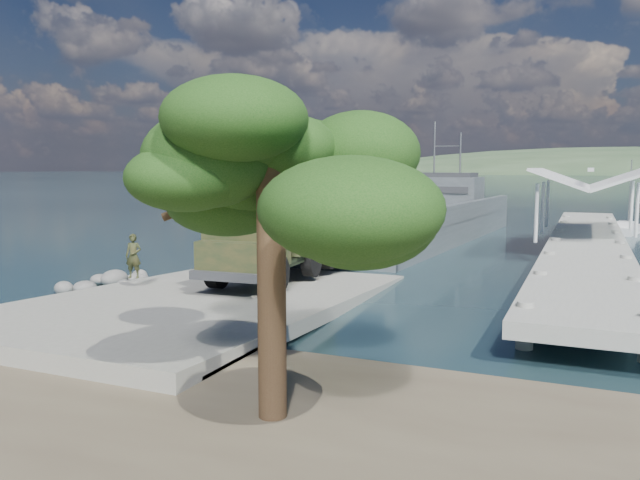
{
  "coord_description": "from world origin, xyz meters",
  "views": [
    {
      "loc": [
        12.9,
        -20.59,
        5.24
      ],
      "look_at": [
        1.49,
        6.0,
        1.89
      ],
      "focal_mm": 35.0,
      "sensor_mm": 36.0,
      "label": 1
    }
  ],
  "objects_px": {
    "landing_craft": "(409,229)",
    "sailboat_near": "(627,230)",
    "military_truck": "(280,228)",
    "overhang_tree": "(259,174)",
    "soldier": "(134,266)",
    "pier": "(588,231)"
  },
  "relations": [
    {
      "from": "landing_craft",
      "to": "sailboat_near",
      "type": "distance_m",
      "value": 18.59
    },
    {
      "from": "military_truck",
      "to": "overhang_tree",
      "type": "height_order",
      "value": "overhang_tree"
    },
    {
      "from": "soldier",
      "to": "sailboat_near",
      "type": "height_order",
      "value": "sailboat_near"
    },
    {
      "from": "military_truck",
      "to": "soldier",
      "type": "distance_m",
      "value": 6.31
    },
    {
      "from": "pier",
      "to": "sailboat_near",
      "type": "relative_size",
      "value": 7.25
    },
    {
      "from": "pier",
      "to": "landing_craft",
      "type": "relative_size",
      "value": 1.29
    },
    {
      "from": "landing_craft",
      "to": "soldier",
      "type": "xyz_separation_m",
      "value": [
        -4.49,
        -24.73,
        0.57
      ]
    },
    {
      "from": "military_truck",
      "to": "sailboat_near",
      "type": "relative_size",
      "value": 1.54
    },
    {
      "from": "landing_craft",
      "to": "pier",
      "type": "bearing_deg",
      "value": -18.07
    },
    {
      "from": "sailboat_near",
      "to": "overhang_tree",
      "type": "xyz_separation_m",
      "value": [
        -9.02,
        -44.39,
        4.8
      ]
    },
    {
      "from": "pier",
      "to": "landing_craft",
      "type": "distance_m",
      "value": 13.02
    },
    {
      "from": "landing_craft",
      "to": "military_truck",
      "type": "relative_size",
      "value": 3.63
    },
    {
      "from": "military_truck",
      "to": "pier",
      "type": "bearing_deg",
      "value": 47.82
    },
    {
      "from": "pier",
      "to": "military_truck",
      "type": "height_order",
      "value": "pier"
    },
    {
      "from": "pier",
      "to": "overhang_tree",
      "type": "bearing_deg",
      "value": -101.98
    },
    {
      "from": "landing_craft",
      "to": "sailboat_near",
      "type": "height_order",
      "value": "landing_craft"
    },
    {
      "from": "pier",
      "to": "landing_craft",
      "type": "height_order",
      "value": "landing_craft"
    },
    {
      "from": "landing_craft",
      "to": "overhang_tree",
      "type": "xyz_separation_m",
      "value": [
        5.99,
        -33.43,
        4.3
      ]
    },
    {
      "from": "pier",
      "to": "military_truck",
      "type": "distance_m",
      "value": 19.66
    },
    {
      "from": "landing_craft",
      "to": "military_truck",
      "type": "distance_m",
      "value": 20.26
    },
    {
      "from": "pier",
      "to": "soldier",
      "type": "bearing_deg",
      "value": -129.82
    },
    {
      "from": "landing_craft",
      "to": "military_truck",
      "type": "bearing_deg",
      "value": -86.74
    }
  ]
}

